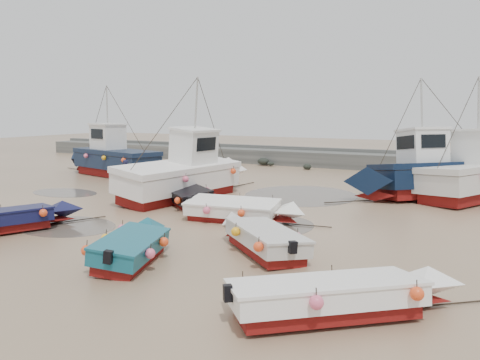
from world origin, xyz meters
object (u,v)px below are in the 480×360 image
object	(u,v)px
dinghy_1	(1,218)
dinghy_4	(184,192)
cabin_boat_0	(111,157)
cabin_boat_2	(430,173)
dinghy_6	(260,235)
cabin_boat_1	(187,172)
cabin_boat_3	(477,173)
person	(127,191)
dinghy_3	(342,293)
dinghy_5	(241,208)
dinghy_2	(134,242)

from	to	relation	value
dinghy_1	dinghy_4	world-z (taller)	same
dinghy_1	cabin_boat_0	size ratio (longest dim) A/B	0.62
cabin_boat_2	dinghy_6	bearing A→B (deg)	120.28
dinghy_1	dinghy_6	size ratio (longest dim) A/B	1.30
cabin_boat_1	dinghy_4	bearing A→B (deg)	-51.87
cabin_boat_0	dinghy_1	bearing A→B (deg)	-138.90
dinghy_4	cabin_boat_3	size ratio (longest dim) A/B	0.62
cabin_boat_1	person	distance (m)	4.35
cabin_boat_0	cabin_boat_3	size ratio (longest dim) A/B	1.18
dinghy_4	dinghy_6	bearing A→B (deg)	-92.70
dinghy_3	cabin_boat_3	world-z (taller)	cabin_boat_3
dinghy_4	cabin_boat_2	size ratio (longest dim) A/B	0.65
dinghy_1	cabin_boat_1	distance (m)	9.44
dinghy_3	cabin_boat_3	xyz separation A→B (m)	(2.39, 16.70, 0.84)
cabin_boat_1	cabin_boat_2	bearing A→B (deg)	36.49
dinghy_3	person	distance (m)	18.52
dinghy_6	cabin_boat_1	world-z (taller)	cabin_boat_1
dinghy_1	cabin_boat_3	world-z (taller)	cabin_boat_3
dinghy_5	cabin_boat_1	xyz separation A→B (m)	(-4.98, 3.41, 0.79)
dinghy_2	dinghy_5	xyz separation A→B (m)	(0.55, 6.07, -0.02)
cabin_boat_2	dinghy_2	bearing A→B (deg)	112.98
dinghy_6	cabin_boat_0	xyz separation A→B (m)	(-16.86, 11.35, 0.79)
dinghy_3	dinghy_6	world-z (taller)	same
dinghy_3	person	world-z (taller)	dinghy_3
dinghy_1	dinghy_6	world-z (taller)	same
dinghy_1	dinghy_5	size ratio (longest dim) A/B	1.02
dinghy_6	cabin_boat_0	world-z (taller)	cabin_boat_0
dinghy_1	dinghy_6	bearing A→B (deg)	39.40
dinghy_2	person	bearing A→B (deg)	113.99
dinghy_2	dinghy_3	xyz separation A→B (m)	(6.72, -0.96, -0.03)
cabin_boat_2	cabin_boat_3	world-z (taller)	same
dinghy_6	cabin_boat_1	size ratio (longest dim) A/B	0.47
dinghy_2	dinghy_4	size ratio (longest dim) A/B	0.97
dinghy_3	cabin_boat_1	xyz separation A→B (m)	(-11.15, 10.43, 0.80)
cabin_boat_2	cabin_boat_0	bearing A→B (deg)	50.77
dinghy_3	cabin_boat_1	bearing A→B (deg)	-172.17
dinghy_1	cabin_boat_3	distance (m)	22.06
dinghy_3	cabin_boat_3	distance (m)	16.89
dinghy_3	cabin_boat_0	size ratio (longest dim) A/B	0.55
dinghy_4	dinghy_5	size ratio (longest dim) A/B	0.88
dinghy_2	dinghy_6	size ratio (longest dim) A/B	1.08
dinghy_4	cabin_boat_1	size ratio (longest dim) A/B	0.52
dinghy_2	cabin_boat_0	bearing A→B (deg)	116.60
dinghy_2	dinghy_6	xyz separation A→B (m)	(3.04, 2.64, -0.01)
dinghy_1	dinghy_2	xyz separation A→B (m)	(6.66, -0.34, 0.03)
dinghy_4	dinghy_1	bearing A→B (deg)	-164.47
dinghy_1	dinghy_2	size ratio (longest dim) A/B	1.21
dinghy_1	cabin_boat_1	size ratio (longest dim) A/B	0.61
cabin_boat_2	dinghy_4	bearing A→B (deg)	81.03
cabin_boat_3	cabin_boat_0	bearing A→B (deg)	-147.66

